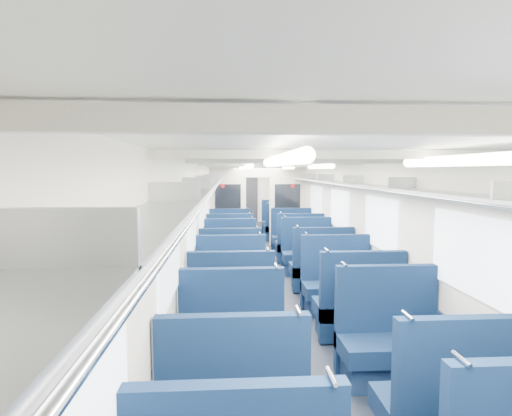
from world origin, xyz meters
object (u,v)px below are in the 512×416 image
seat_13 (321,270)px  seat_17 (299,247)px  seat_12 (230,272)px  seat_16 (230,247)px  seat_21 (282,228)px  seat_22 (230,224)px  seat_4 (233,413)px  seat_18 (230,240)px  seat_20 (230,229)px  seat_8 (231,311)px  bulkhead (258,203)px  seat_7 (390,345)px  seat_6 (232,350)px  seat_23 (278,224)px  seat_14 (230,258)px  seat_11 (337,288)px  seat_19 (292,239)px  seat_10 (231,289)px  end_door (249,199)px  seat_9 (358,310)px  seat_5 (456,416)px  seat_15 (308,256)px

seat_13 → seat_17: size_ratio=1.00×
seat_12 → seat_16: (0.00, 2.48, 0.00)m
seat_21 → seat_22: same height
seat_4 → seat_18: bearing=90.0°
seat_12 → seat_20: 5.48m
seat_8 → seat_22: same height
bulkhead → seat_8: bulkhead is taller
bulkhead → seat_7: bulkhead is taller
seat_8 → bulkhead: bearing=83.2°
seat_16 → seat_21: same height
seat_6 → seat_7: 1.66m
seat_7 → seat_23: 10.07m
seat_4 → seat_14: size_ratio=1.00×
seat_11 → seat_19: (0.00, 4.70, 0.00)m
seat_12 → seat_22: same height
seat_13 → seat_23: same height
seat_16 → seat_18: (0.00, 0.98, 0.00)m
seat_6 → seat_10: bearing=90.0°
seat_18 → seat_23: size_ratio=1.00×
end_door → seat_20: size_ratio=1.64×
seat_13 → seat_14: 2.02m
seat_9 → seat_16: same height
seat_12 → seat_17: same height
seat_23 → seat_22: bearing=-179.2°
seat_5 → seat_14: 5.99m
seat_11 → seat_22: (-1.66, 7.90, 0.00)m
seat_23 → end_door: bearing=102.9°
seat_10 → seat_21: 6.86m
end_door → seat_11: (0.83, -11.55, -0.62)m
seat_5 → seat_15: bearing=90.0°
end_door → seat_17: (0.83, -7.99, -0.62)m
seat_18 → seat_20: (0.00, 2.03, 0.00)m
seat_9 → seat_12: bearing=126.9°
seat_5 → seat_11: (0.00, 3.44, 0.00)m
seat_13 → seat_21: (0.00, 5.56, 0.00)m
bulkhead → seat_18: size_ratio=2.29×
seat_10 → seat_16: (0.00, 3.56, 0.00)m
seat_13 → seat_10: bearing=-146.5°
end_door → seat_16: 8.00m
seat_18 → seat_21: bearing=52.0°
seat_12 → seat_19: 3.92m
seat_17 → seat_18: bearing=148.0°
seat_20 → seat_23: (1.66, 1.29, 0.00)m
seat_4 → seat_12: bearing=90.0°
seat_5 → seat_10: same height
seat_15 → seat_21: size_ratio=1.00×
seat_10 → seat_20: size_ratio=1.00×
seat_4 → seat_18: (0.00, 7.89, 0.00)m
bulkhead → seat_12: (-0.83, -4.85, -0.86)m
seat_5 → seat_9: bearing=90.0°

